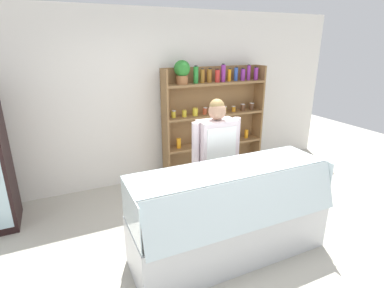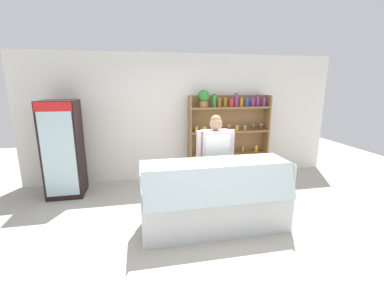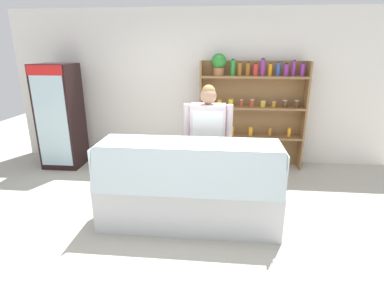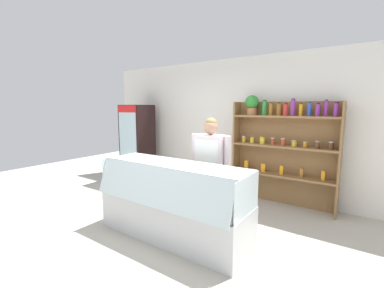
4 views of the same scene
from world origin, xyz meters
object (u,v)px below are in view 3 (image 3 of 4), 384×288
object	(u,v)px
shop_clerk	(208,134)
shelving_unit	(249,105)
drinks_fridge	(61,117)
deli_display_case	(189,199)

from	to	relation	value
shop_clerk	shelving_unit	bearing A→B (deg)	64.50
shelving_unit	shop_clerk	bearing A→B (deg)	-115.50
drinks_fridge	shelving_unit	xyz separation A→B (m)	(3.27, 0.31, 0.21)
drinks_fridge	deli_display_case	size ratio (longest dim) A/B	0.85
drinks_fridge	deli_display_case	xyz separation A→B (m)	(2.43, -1.68, -0.58)
shelving_unit	deli_display_case	world-z (taller)	shelving_unit
drinks_fridge	deli_display_case	bearing A→B (deg)	-34.66
drinks_fridge	shelving_unit	bearing A→B (deg)	5.50
drinks_fridge	shop_clerk	bearing A→B (deg)	-21.45
deli_display_case	shop_clerk	world-z (taller)	shop_clerk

